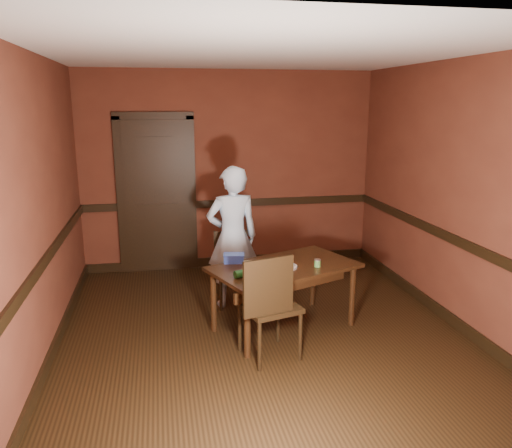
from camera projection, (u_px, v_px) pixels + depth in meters
name	position (u px, v px, depth m)	size (l,w,h in m)	color
floor	(263.00, 333.00, 5.04)	(4.00, 4.50, 0.01)	black
ceiling	(264.00, 52.00, 4.41)	(4.00, 4.50, 0.01)	silver
wall_back	(230.00, 171.00, 6.87)	(4.00, 0.02, 2.70)	#5B2A1B
wall_front	(352.00, 284.00, 2.58)	(4.00, 0.02, 2.70)	#5B2A1B
wall_left	(39.00, 210.00, 4.35)	(0.02, 4.50, 2.70)	#5B2A1B
wall_right	(454.00, 195.00, 5.10)	(0.02, 4.50, 2.70)	#5B2A1B
dado_back	(230.00, 203.00, 6.96)	(4.00, 0.03, 0.10)	black
dado_left	(46.00, 259.00, 4.46)	(0.03, 4.50, 0.10)	black
dado_right	(449.00, 237.00, 5.20)	(0.03, 4.50, 0.10)	black
baseboard_back	(231.00, 260.00, 7.16)	(4.00, 0.03, 0.12)	black
baseboard_left	(55.00, 345.00, 4.66)	(0.03, 4.50, 0.12)	black
baseboard_right	(442.00, 312.00, 5.40)	(0.03, 4.50, 0.12)	black
door	(157.00, 192.00, 6.71)	(1.05, 0.07, 2.20)	black
dining_table	(284.00, 297.00, 5.09)	(1.44, 0.81, 0.67)	black
chair_far	(235.00, 270.00, 5.66)	(0.39, 0.39, 0.83)	black
chair_near	(270.00, 304.00, 4.48)	(0.47, 0.47, 1.00)	black
person	(232.00, 237.00, 5.57)	(0.58, 0.38, 1.60)	silver
sandwich_plate	(284.00, 266.00, 4.94)	(0.26, 0.26, 0.07)	silver
sauce_jar	(317.00, 263.00, 4.96)	(0.07, 0.07, 0.08)	#4E813B
cheese_saucer	(250.00, 264.00, 4.98)	(0.16, 0.16, 0.05)	silver
food_tub	(234.00, 258.00, 5.10)	(0.23, 0.18, 0.09)	blue
wrapped_veg	(247.00, 273.00, 4.69)	(0.07, 0.07, 0.26)	#194F1C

